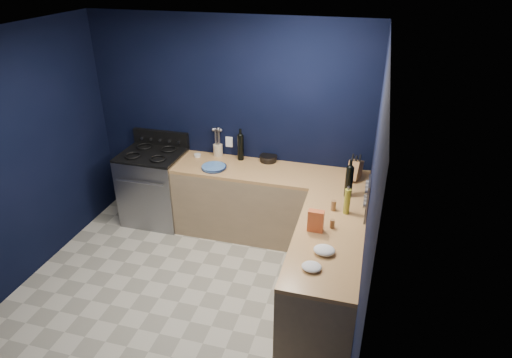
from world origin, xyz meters
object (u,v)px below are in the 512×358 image
(gas_range, at_px, (155,188))
(plate_stack, at_px, (214,167))
(knife_block, at_px, (355,170))
(crouton_bag, at_px, (316,221))
(utensil_crock, at_px, (218,150))

(gas_range, relative_size, plate_stack, 3.24)
(knife_block, height_order, crouton_bag, knife_block)
(plate_stack, distance_m, knife_block, 1.64)
(plate_stack, xyz_separation_m, crouton_bag, (1.36, -0.99, 0.09))
(gas_range, relative_size, knife_block, 4.19)
(gas_range, bearing_deg, plate_stack, -6.98)
(plate_stack, relative_size, crouton_bag, 1.34)
(gas_range, relative_size, utensil_crock, 6.29)
(utensil_crock, height_order, knife_block, knife_block)
(utensil_crock, bearing_deg, gas_range, -161.21)
(gas_range, height_order, knife_block, knife_block)
(plate_stack, xyz_separation_m, utensil_crock, (-0.08, 0.38, 0.06))
(plate_stack, height_order, utensil_crock, utensil_crock)
(gas_range, distance_m, plate_stack, 0.99)
(gas_range, height_order, plate_stack, plate_stack)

